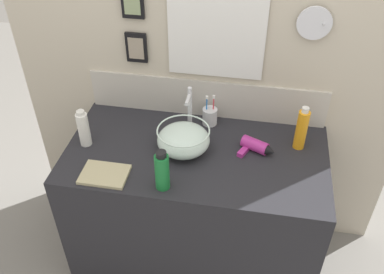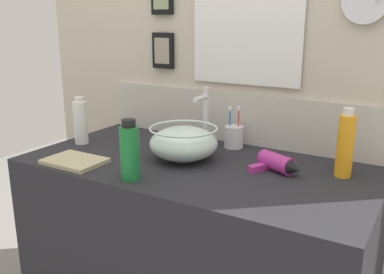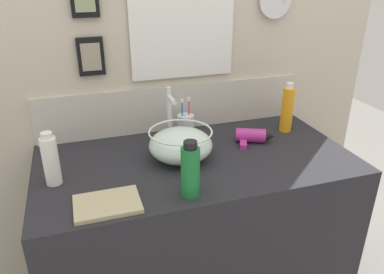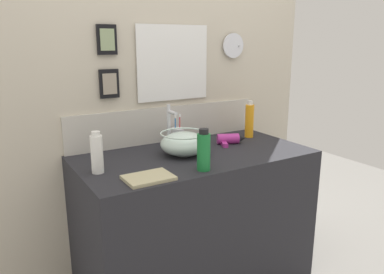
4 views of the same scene
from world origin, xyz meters
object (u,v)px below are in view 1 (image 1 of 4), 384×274
spray_bottle (302,129)px  hand_towel (105,174)px  lotion_bottle (84,129)px  hair_drier (257,147)px  glass_bowl_sink (183,140)px  toothbrush_cup (210,116)px  soap_dispenser (162,171)px  faucet (189,107)px

spray_bottle → hand_towel: spray_bottle is taller
lotion_bottle → spray_bottle: 1.09m
hair_drier → glass_bowl_sink: bearing=-171.4°
hand_towel → toothbrush_cup: bearing=49.1°
spray_bottle → soap_dispenser: spray_bottle is taller
soap_dispenser → hand_towel: (-0.29, 0.02, -0.09)m
lotion_bottle → soap_dispenser: (0.46, -0.23, 0.00)m
toothbrush_cup → lotion_bottle: size_ratio=0.87×
lotion_bottle → soap_dispenser: 0.51m
soap_dispenser → hand_towel: soap_dispenser is taller
glass_bowl_sink → hair_drier: glass_bowl_sink is taller
glass_bowl_sink → soap_dispenser: soap_dispenser is taller
glass_bowl_sink → lotion_bottle: lotion_bottle is taller
faucet → toothbrush_cup: (0.10, 0.08, -0.10)m
glass_bowl_sink → hand_towel: bearing=-143.1°
faucet → spray_bottle: size_ratio=1.07×
lotion_bottle → spray_bottle: size_ratio=0.85×
hair_drier → spray_bottle: 0.24m
hair_drier → hand_towel: 0.76m
hair_drier → hand_towel: bearing=-156.3°
faucet → soap_dispenser: faucet is taller
toothbrush_cup → hand_towel: (-0.43, -0.49, -0.04)m
faucet → hand_towel: 0.55m
soap_dispenser → glass_bowl_sink: bearing=80.7°
faucet → hair_drier: bearing=-17.4°
spray_bottle → hand_towel: 0.98m
toothbrush_cup → lotion_bottle: bearing=-154.6°
lotion_bottle → faucet: bearing=22.4°
faucet → hand_towel: bearing=-128.5°
hair_drier → soap_dispenser: 0.53m
faucet → soap_dispenser: size_ratio=1.24×
hair_drier → lotion_bottle: bearing=-173.8°
spray_bottle → glass_bowl_sink: bearing=-167.4°
glass_bowl_sink → toothbrush_cup: (0.10, 0.25, -0.02)m
glass_bowl_sink → soap_dispenser: 0.28m
glass_bowl_sink → toothbrush_cup: size_ratio=1.47×
soap_dispenser → faucet: bearing=84.3°
glass_bowl_sink → spray_bottle: 0.59m
hand_towel → hair_drier: bearing=23.7°
spray_bottle → hair_drier: bearing=-160.8°
toothbrush_cup → lotion_bottle: 0.67m
lotion_bottle → hand_towel: (0.17, -0.21, -0.09)m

